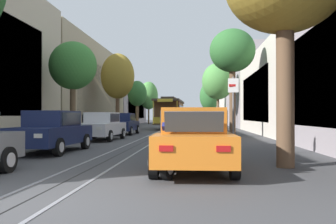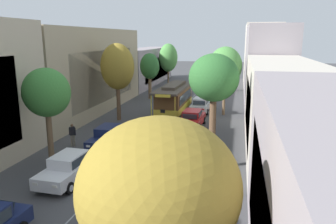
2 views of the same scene
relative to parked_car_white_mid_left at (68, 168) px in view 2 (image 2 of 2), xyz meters
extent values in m
plane|color=#424244|center=(2.59, 12.44, -0.80)|extent=(168.29, 168.29, 0.00)
cube|color=gray|center=(2.06, 17.18, -0.79)|extent=(0.08, 75.32, 0.01)
cube|color=gray|center=(3.12, 17.18, -0.79)|extent=(0.08, 75.32, 0.01)
cube|color=black|center=(2.59, 17.18, -0.80)|extent=(0.03, 75.32, 0.01)
cube|color=tan|center=(-7.45, 17.18, 3.65)|extent=(5.49, 22.14, 8.91)
cube|color=#2D3842|center=(-4.73, 17.18, 3.21)|extent=(0.04, 15.71, 5.34)
cube|color=gray|center=(-6.91, 39.61, 2.27)|extent=(4.39, 22.14, 6.14)
cube|color=#2D3842|center=(-4.73, 39.61, 1.96)|extent=(0.04, 15.71, 3.68)
cube|color=beige|center=(12.19, 8.76, 2.38)|extent=(4.59, 16.53, 6.36)
cube|color=#2D3842|center=(9.91, 8.76, 2.06)|extent=(0.04, 11.78, 3.82)
cube|color=gray|center=(12.33, 25.59, 3.86)|extent=(4.88, 16.53, 9.33)
cube|color=#2D3842|center=(9.91, 25.59, 3.40)|extent=(0.04, 11.78, 5.60)
cube|color=beige|center=(12.54, 42.42, 4.26)|extent=(5.29, 16.53, 10.12)
cube|color=#2D3842|center=(9.91, 42.42, 3.75)|extent=(0.04, 11.78, 6.07)
cube|color=#2D3842|center=(-0.12, -5.25, 0.46)|extent=(1.30, 0.23, 0.45)
cube|color=#B21414|center=(0.46, -4.44, -0.05)|extent=(0.28, 0.05, 0.12)
cube|color=#B21414|center=(-0.66, -4.40, -0.05)|extent=(0.28, 0.05, 0.12)
cube|color=silver|center=(0.00, -0.04, -0.15)|extent=(1.99, 4.37, 0.66)
cube|color=silver|center=(0.00, 0.11, 0.48)|extent=(1.57, 2.13, 0.60)
cube|color=#2D3842|center=(-0.03, -0.73, 0.46)|extent=(1.34, 0.28, 0.47)
cube|color=#2D3842|center=(0.06, 1.29, 0.46)|extent=(1.30, 0.25, 0.45)
cube|color=#2D3842|center=(0.75, 0.08, 0.48)|extent=(0.11, 1.81, 0.47)
cube|color=#2D3842|center=(-0.74, 0.14, 0.48)|extent=(0.11, 1.81, 0.47)
cube|color=white|center=(0.46, -2.22, -0.05)|extent=(0.28, 0.05, 0.14)
cube|color=#B21414|center=(0.65, 2.09, -0.05)|extent=(0.28, 0.05, 0.12)
cube|color=white|center=(-0.65, -2.17, -0.05)|extent=(0.28, 0.05, 0.14)
cube|color=#B21414|center=(-0.46, 2.14, -0.05)|extent=(0.28, 0.05, 0.12)
cylinder|color=black|center=(0.82, -1.41, -0.48)|extent=(0.23, 0.65, 0.64)
cylinder|color=silver|center=(0.93, -1.42, -0.48)|extent=(0.04, 0.35, 0.35)
cylinder|color=black|center=(-0.94, -1.33, -0.48)|extent=(0.23, 0.65, 0.64)
cylinder|color=silver|center=(-1.05, -1.33, -0.48)|extent=(0.04, 0.35, 0.35)
cylinder|color=black|center=(0.94, 1.25, -0.48)|extent=(0.23, 0.65, 0.64)
cylinder|color=silver|center=(1.05, 1.25, -0.48)|extent=(0.04, 0.35, 0.35)
cylinder|color=black|center=(-0.82, 1.33, -0.48)|extent=(0.23, 0.65, 0.64)
cylinder|color=silver|center=(-0.93, 1.34, -0.48)|extent=(0.04, 0.35, 0.35)
cube|color=#19234C|center=(-0.09, 6.05, -0.15)|extent=(1.84, 4.32, 0.66)
cube|color=#19234C|center=(-0.09, 6.20, 0.48)|extent=(1.50, 2.08, 0.60)
cube|color=#2D3842|center=(-0.10, 5.36, 0.46)|extent=(1.33, 0.23, 0.47)
cube|color=#2D3842|center=(-0.08, 7.38, 0.46)|extent=(1.30, 0.21, 0.45)
cube|color=#2D3842|center=(0.66, 6.19, 0.48)|extent=(0.05, 1.81, 0.47)
cube|color=#2D3842|center=(-0.84, 6.21, 0.48)|extent=(0.05, 1.81, 0.47)
cube|color=white|center=(0.45, 3.88, -0.05)|extent=(0.28, 0.04, 0.14)
cube|color=#B21414|center=(0.49, 8.20, -0.05)|extent=(0.28, 0.04, 0.12)
cube|color=white|center=(-0.67, 3.89, -0.05)|extent=(0.28, 0.04, 0.14)
cube|color=#B21414|center=(-0.63, 8.21, -0.05)|extent=(0.28, 0.04, 0.12)
cylinder|color=black|center=(0.78, 4.71, -0.48)|extent=(0.21, 0.64, 0.64)
cylinder|color=silver|center=(0.89, 4.71, -0.48)|extent=(0.02, 0.35, 0.35)
cylinder|color=black|center=(-0.98, 4.72, -0.48)|extent=(0.21, 0.64, 0.64)
cylinder|color=silver|center=(-1.09, 4.72, -0.48)|extent=(0.02, 0.35, 0.35)
cylinder|color=black|center=(0.80, 7.37, -0.48)|extent=(0.21, 0.64, 0.64)
cylinder|color=silver|center=(0.91, 7.37, -0.48)|extent=(0.02, 0.35, 0.35)
cylinder|color=black|center=(-0.96, 7.39, -0.48)|extent=(0.21, 0.64, 0.64)
cylinder|color=silver|center=(-1.07, 7.39, -0.48)|extent=(0.02, 0.35, 0.35)
cube|color=#C1B28E|center=(5.13, -5.15, 0.48)|extent=(1.53, 2.10, 0.60)
cube|color=#2D3842|center=(5.11, -4.31, 0.46)|extent=(1.34, 0.26, 0.47)
cube|color=#2D3842|center=(4.39, -5.17, 0.48)|extent=(0.08, 1.81, 0.47)
cube|color=#2D3842|center=(5.88, -5.13, 0.48)|extent=(0.08, 1.81, 0.47)
cube|color=white|center=(4.51, -2.85, -0.05)|extent=(0.28, 0.05, 0.14)
cube|color=white|center=(5.63, -2.82, -0.05)|extent=(0.28, 0.05, 0.14)
cylinder|color=black|center=(4.21, -3.69, -0.48)|extent=(0.22, 0.65, 0.64)
cylinder|color=silver|center=(4.10, -3.69, -0.48)|extent=(0.03, 0.35, 0.35)
cylinder|color=black|center=(5.97, -3.64, -0.48)|extent=(0.22, 0.65, 0.64)
cylinder|color=silver|center=(6.08, -3.64, -0.48)|extent=(0.03, 0.35, 0.35)
cube|color=maroon|center=(5.14, 1.06, -0.15)|extent=(1.93, 4.35, 0.66)
cube|color=maroon|center=(5.14, 0.92, 0.48)|extent=(1.54, 2.11, 0.60)
cube|color=#2D3842|center=(5.12, 1.75, 0.46)|extent=(1.34, 0.26, 0.47)
cube|color=#2D3842|center=(5.18, -0.27, 0.46)|extent=(1.30, 0.24, 0.45)
cube|color=#2D3842|center=(4.39, 0.89, 0.48)|extent=(0.09, 1.81, 0.47)
cube|color=#2D3842|center=(5.89, 0.94, 0.48)|extent=(0.09, 1.81, 0.47)
cube|color=white|center=(4.51, 3.21, -0.05)|extent=(0.28, 0.05, 0.14)
cube|color=#B21414|center=(4.65, -1.11, -0.05)|extent=(0.28, 0.05, 0.12)
cube|color=white|center=(5.63, 3.24, -0.05)|extent=(0.28, 0.05, 0.14)
cube|color=#B21414|center=(5.76, -1.08, -0.05)|extent=(0.28, 0.05, 0.12)
cylinder|color=black|center=(4.22, 2.37, -0.48)|extent=(0.22, 0.65, 0.64)
cylinder|color=silver|center=(4.11, 2.37, -0.48)|extent=(0.03, 0.35, 0.35)
cylinder|color=black|center=(5.97, 2.42, -0.48)|extent=(0.22, 0.65, 0.64)
cylinder|color=silver|center=(6.08, 2.43, -0.48)|extent=(0.03, 0.35, 0.35)
cylinder|color=black|center=(4.30, -0.30, -0.48)|extent=(0.22, 0.65, 0.64)
cylinder|color=silver|center=(4.19, -0.30, -0.48)|extent=(0.03, 0.35, 0.35)
cylinder|color=black|center=(6.06, -0.24, -0.48)|extent=(0.22, 0.65, 0.64)
cylinder|color=silver|center=(6.17, -0.24, -0.48)|extent=(0.03, 0.35, 0.35)
cube|color=maroon|center=(5.27, 7.74, -0.15)|extent=(1.80, 4.30, 0.66)
cube|color=maroon|center=(5.27, 7.59, 0.48)|extent=(1.48, 2.07, 0.60)
cube|color=#2D3842|center=(5.27, 8.43, 0.46)|extent=(1.33, 0.22, 0.47)
cube|color=#2D3842|center=(5.27, 6.41, 0.46)|extent=(1.30, 0.20, 0.45)
cube|color=#2D3842|center=(4.52, 7.59, 0.48)|extent=(0.03, 1.81, 0.47)
cube|color=#2D3842|center=(6.01, 7.59, 0.48)|extent=(0.03, 1.81, 0.47)
cube|color=white|center=(4.71, 9.90, -0.05)|extent=(0.28, 0.04, 0.14)
cube|color=#B21414|center=(4.71, 5.58, -0.05)|extent=(0.28, 0.04, 0.12)
cube|color=white|center=(5.83, 9.90, -0.05)|extent=(0.28, 0.04, 0.14)
cube|color=#B21414|center=(5.82, 5.58, -0.05)|extent=(0.28, 0.04, 0.12)
cylinder|color=black|center=(4.39, 9.07, -0.48)|extent=(0.20, 0.64, 0.64)
cylinder|color=silver|center=(4.28, 9.07, -0.48)|extent=(0.02, 0.35, 0.35)
cylinder|color=black|center=(6.15, 9.07, -0.48)|extent=(0.20, 0.64, 0.64)
cylinder|color=silver|center=(6.26, 9.07, -0.48)|extent=(0.02, 0.35, 0.35)
cylinder|color=black|center=(4.39, 6.41, -0.48)|extent=(0.20, 0.64, 0.64)
cylinder|color=silver|center=(4.28, 6.41, -0.48)|extent=(0.02, 0.35, 0.35)
cylinder|color=black|center=(6.15, 6.41, -0.48)|extent=(0.20, 0.64, 0.64)
cylinder|color=silver|center=(6.26, 6.41, -0.48)|extent=(0.02, 0.35, 0.35)
cube|color=red|center=(5.18, 13.10, -0.15)|extent=(1.98, 4.37, 0.66)
cube|color=red|center=(5.18, 12.95, 0.48)|extent=(1.56, 2.13, 0.60)
cube|color=#2D3842|center=(5.21, 13.78, 0.46)|extent=(1.34, 0.28, 0.47)
cube|color=#2D3842|center=(5.13, 11.76, 0.46)|extent=(1.30, 0.25, 0.45)
cube|color=#2D3842|center=(4.43, 12.98, 0.48)|extent=(0.11, 1.81, 0.47)
cube|color=#2D3842|center=(5.92, 12.91, 0.48)|extent=(0.11, 1.81, 0.47)
cube|color=white|center=(4.72, 15.28, -0.05)|extent=(0.28, 0.05, 0.14)
cube|color=#B21414|center=(4.53, 10.96, -0.05)|extent=(0.28, 0.05, 0.12)
cube|color=white|center=(5.83, 15.23, -0.05)|extent=(0.28, 0.05, 0.14)
cube|color=#B21414|center=(5.65, 10.91, -0.05)|extent=(0.28, 0.05, 0.12)
cylinder|color=black|center=(4.36, 14.47, -0.48)|extent=(0.23, 0.65, 0.64)
cylinder|color=silver|center=(4.25, 14.47, -0.48)|extent=(0.04, 0.35, 0.35)
cylinder|color=black|center=(6.12, 14.39, -0.48)|extent=(0.23, 0.65, 0.64)
cylinder|color=silver|center=(6.23, 14.39, -0.48)|extent=(0.04, 0.35, 0.35)
cylinder|color=black|center=(4.25, 11.80, -0.48)|extent=(0.23, 0.65, 0.64)
cylinder|color=silver|center=(4.14, 11.81, -0.48)|extent=(0.04, 0.35, 0.35)
cylinder|color=black|center=(6.00, 11.73, -0.48)|extent=(0.23, 0.65, 0.64)
cylinder|color=silver|center=(6.11, 11.72, -0.48)|extent=(0.04, 0.35, 0.35)
cube|color=silver|center=(5.20, 19.43, -0.15)|extent=(1.95, 4.36, 0.66)
cube|color=silver|center=(5.20, 19.28, 0.48)|extent=(1.55, 2.11, 0.60)
cube|color=#2D3842|center=(5.23, 20.12, 0.46)|extent=(1.34, 0.27, 0.47)
cube|color=#2D3842|center=(5.16, 18.10, 0.46)|extent=(1.30, 0.24, 0.45)
cube|color=#2D3842|center=(4.45, 19.30, 0.48)|extent=(0.09, 1.81, 0.47)
cube|color=#2D3842|center=(5.95, 19.25, 0.48)|extent=(0.09, 1.81, 0.47)
cube|color=white|center=(4.72, 21.61, -0.05)|extent=(0.28, 0.05, 0.14)
cube|color=#B21414|center=(4.57, 17.29, -0.05)|extent=(0.28, 0.05, 0.12)
cube|color=white|center=(5.84, 21.57, -0.05)|extent=(0.28, 0.05, 0.14)
cube|color=#B21414|center=(5.69, 17.25, -0.05)|extent=(0.28, 0.05, 0.12)
cylinder|color=black|center=(4.37, 20.79, -0.48)|extent=(0.22, 0.65, 0.64)
cylinder|color=silver|center=(4.26, 20.80, -0.48)|extent=(0.03, 0.35, 0.35)
cylinder|color=black|center=(6.13, 20.73, -0.48)|extent=(0.22, 0.65, 0.64)
cylinder|color=silver|center=(6.24, 20.73, -0.48)|extent=(0.03, 0.35, 0.35)
cylinder|color=black|center=(4.28, 18.13, -0.48)|extent=(0.22, 0.65, 0.64)
cylinder|color=silver|center=(4.17, 18.13, -0.48)|extent=(0.03, 0.35, 0.35)
cylinder|color=black|center=(6.04, 18.07, -0.48)|extent=(0.22, 0.65, 0.64)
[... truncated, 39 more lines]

